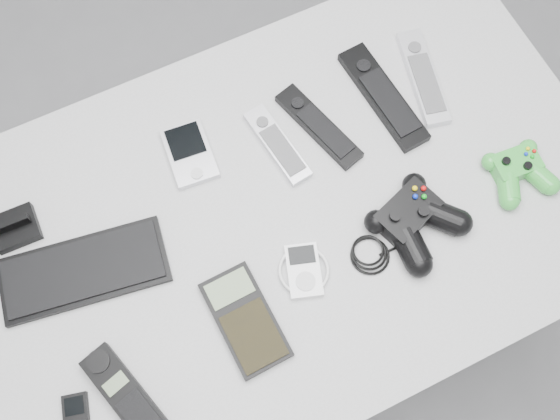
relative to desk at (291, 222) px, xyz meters
name	(u,v)px	position (x,y,z in m)	size (l,w,h in m)	color
floor	(295,281)	(0.05, 0.05, -0.73)	(3.50, 3.50, 0.00)	slate
desk	(291,222)	(0.00, 0.00, 0.00)	(1.19, 0.77, 0.80)	gray
pda_keyboard	(84,270)	(-0.38, 0.05, 0.08)	(0.29, 0.12, 0.02)	black
dock_bracket	(13,226)	(-0.46, 0.18, 0.09)	(0.08, 0.07, 0.04)	black
pda	(190,154)	(-0.12, 0.18, 0.08)	(0.08, 0.12, 0.02)	silver
remote_silver_a	(277,144)	(0.03, 0.13, 0.08)	(0.04, 0.17, 0.02)	silver
remote_black_a	(319,126)	(0.12, 0.13, 0.08)	(0.05, 0.20, 0.02)	black
remote_black_b	(383,96)	(0.26, 0.13, 0.08)	(0.06, 0.24, 0.02)	black
remote_silver_b	(423,77)	(0.35, 0.13, 0.08)	(0.05, 0.21, 0.02)	silver
cordless_handset	(124,394)	(-0.39, -0.17, 0.08)	(0.05, 0.17, 0.03)	black
calculator	(245,320)	(-0.16, -0.15, 0.08)	(0.09, 0.18, 0.02)	black
mp3_player	(304,270)	(-0.03, -0.12, 0.08)	(0.09, 0.10, 0.02)	white
controller_black	(414,219)	(0.18, -0.12, 0.10)	(0.27, 0.17, 0.05)	black
controller_green	(519,170)	(0.41, -0.12, 0.09)	(0.12, 0.13, 0.04)	#278F28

